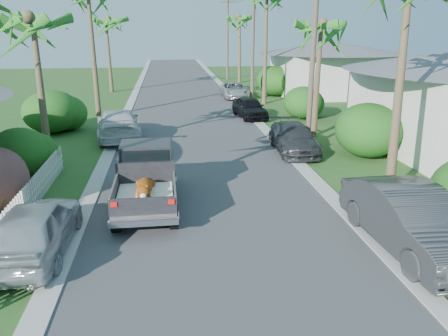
{
  "coord_description": "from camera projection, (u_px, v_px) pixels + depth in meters",
  "views": [
    {
      "loc": [
        -1.4,
        -7.78,
        5.84
      ],
      "look_at": [
        0.36,
        5.75,
        1.4
      ],
      "focal_mm": 35.0,
      "sensor_mm": 36.0,
      "label": 1
    }
  ],
  "objects": [
    {
      "name": "ground",
      "position": [
        242.0,
        313.0,
        9.31
      ],
      "size": [
        120.0,
        120.0,
        0.0
      ],
      "primitive_type": "plane",
      "color": "#2B501E",
      "rests_on": "ground"
    },
    {
      "name": "road",
      "position": [
        186.0,
        108.0,
        32.89
      ],
      "size": [
        8.0,
        100.0,
        0.02
      ],
      "primitive_type": "cube",
      "color": "#38383A",
      "rests_on": "ground"
    },
    {
      "name": "curb_left",
      "position": [
        128.0,
        109.0,
        32.35
      ],
      "size": [
        0.6,
        100.0,
        0.06
      ],
      "primitive_type": "cube",
      "color": "#A5A39E",
      "rests_on": "ground"
    },
    {
      "name": "curb_right",
      "position": [
        242.0,
        106.0,
        33.41
      ],
      "size": [
        0.6,
        100.0,
        0.06
      ],
      "primitive_type": "cube",
      "color": "#A5A39E",
      "rests_on": "ground"
    },
    {
      "name": "pickup_truck",
      "position": [
        147.0,
        175.0,
        14.93
      ],
      "size": [
        1.98,
        5.12,
        2.06
      ],
      "color": "black",
      "rests_on": "ground"
    },
    {
      "name": "parked_car_rn",
      "position": [
        411.0,
        220.0,
        11.77
      ],
      "size": [
        2.01,
        5.26,
        1.71
      ],
      "primitive_type": "imported",
      "rotation": [
        0.0,
        0.0,
        0.04
      ],
      "color": "#303335",
      "rests_on": "ground"
    },
    {
      "name": "parked_car_rm",
      "position": [
        294.0,
        138.0,
        21.17
      ],
      "size": [
        1.99,
        4.6,
        1.32
      ],
      "primitive_type": "imported",
      "rotation": [
        0.0,
        0.0,
        -0.03
      ],
      "color": "#2F3135",
      "rests_on": "ground"
    },
    {
      "name": "parked_car_rf",
      "position": [
        250.0,
        108.0,
        29.01
      ],
      "size": [
        2.11,
        4.17,
        1.36
      ],
      "primitive_type": "imported",
      "rotation": [
        0.0,
        0.0,
        0.13
      ],
      "color": "black",
      "rests_on": "ground"
    },
    {
      "name": "parked_car_rd",
      "position": [
        234.0,
        90.0,
        37.24
      ],
      "size": [
        2.13,
        4.58,
        1.27
      ],
      "primitive_type": "imported",
      "rotation": [
        0.0,
        0.0,
        0.0
      ],
      "color": "#B0B1B7",
      "rests_on": "ground"
    },
    {
      "name": "parked_car_ln",
      "position": [
        36.0,
        228.0,
        11.57
      ],
      "size": [
        1.82,
        4.38,
        1.48
      ],
      "primitive_type": "imported",
      "rotation": [
        0.0,
        0.0,
        3.13
      ],
      "color": "silver",
      "rests_on": "ground"
    },
    {
      "name": "parked_car_lf",
      "position": [
        118.0,
        124.0,
        23.57
      ],
      "size": [
        2.89,
        5.71,
        1.59
      ],
      "primitive_type": "imported",
      "rotation": [
        0.0,
        0.0,
        3.27
      ],
      "color": "silver",
      "rests_on": "ground"
    },
    {
      "name": "palm_l_b",
      "position": [
        31.0,
        18.0,
        17.89
      ],
      "size": [
        4.4,
        4.4,
        7.4
      ],
      "color": "brown",
      "rests_on": "ground"
    },
    {
      "name": "palm_l_d",
      "position": [
        106.0,
        19.0,
        38.59
      ],
      "size": [
        4.4,
        4.4,
        7.7
      ],
      "color": "brown",
      "rests_on": "ground"
    },
    {
      "name": "palm_r_b",
      "position": [
        321.0,
        24.0,
        22.43
      ],
      "size": [
        4.4,
        4.4,
        7.2
      ],
      "color": "brown",
      "rests_on": "ground"
    },
    {
      "name": "palm_r_d",
      "position": [
        240.0,
        17.0,
        45.75
      ],
      "size": [
        4.4,
        4.4,
        8.0
      ],
      "color": "brown",
      "rests_on": "ground"
    },
    {
      "name": "shrub_l_c",
      "position": [
        19.0,
        153.0,
        17.53
      ],
      "size": [
        2.4,
        2.64,
        2.0
      ],
      "primitive_type": "ellipsoid",
      "color": "#124212",
      "rests_on": "ground"
    },
    {
      "name": "shrub_l_d",
      "position": [
        52.0,
        112.0,
        24.93
      ],
      "size": [
        3.2,
        3.52,
        2.4
      ],
      "primitive_type": "ellipsoid",
      "color": "#124212",
      "rests_on": "ground"
    },
    {
      "name": "shrub_r_b",
      "position": [
        368.0,
        130.0,
        20.26
      ],
      "size": [
        3.0,
        3.3,
        2.5
      ],
      "primitive_type": "ellipsoid",
      "color": "#124212",
      "rests_on": "ground"
    },
    {
      "name": "shrub_r_c",
      "position": [
        303.0,
        103.0,
        28.77
      ],
      "size": [
        2.6,
        2.86,
        2.1
      ],
      "primitive_type": "ellipsoid",
      "color": "#124212",
      "rests_on": "ground"
    },
    {
      "name": "shrub_r_d",
      "position": [
        275.0,
        81.0,
        38.18
      ],
      "size": [
        3.2,
        3.52,
        2.6
      ],
      "primitive_type": "ellipsoid",
      "color": "#124212",
      "rests_on": "ground"
    },
    {
      "name": "picket_fence",
      "position": [
        23.0,
        206.0,
        13.61
      ],
      "size": [
        0.1,
        11.0,
        1.0
      ],
      "primitive_type": "cube",
      "color": "white",
      "rests_on": "ground"
    },
    {
      "name": "house_right_far",
      "position": [
        330.0,
        71.0,
        38.54
      ],
      "size": [
        9.0,
        8.0,
        4.6
      ],
      "color": "silver",
      "rests_on": "ground"
    },
    {
      "name": "utility_pole_b",
      "position": [
        313.0,
        54.0,
        20.84
      ],
      "size": [
        1.6,
        0.26,
        9.0
      ],
      "color": "brown",
      "rests_on": "ground"
    },
    {
      "name": "utility_pole_c",
      "position": [
        253.0,
        43.0,
        34.98
      ],
      "size": [
        1.6,
        0.26,
        9.0
      ],
      "color": "brown",
      "rests_on": "ground"
    },
    {
      "name": "utility_pole_d",
      "position": [
        227.0,
        38.0,
        49.13
      ],
      "size": [
        1.6,
        0.26,
        9.0
      ],
      "color": "brown",
      "rests_on": "ground"
    }
  ]
}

